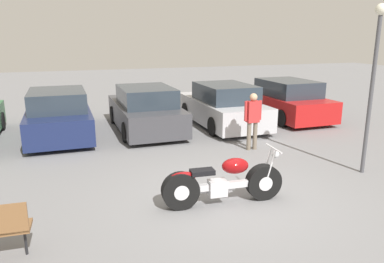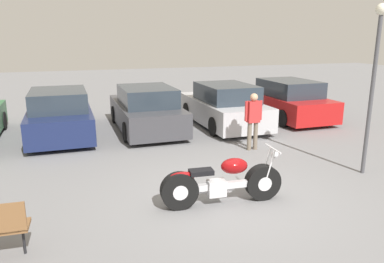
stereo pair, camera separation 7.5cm
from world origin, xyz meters
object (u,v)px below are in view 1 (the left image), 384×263
Objects in this scene: parked_car_dark_grey at (145,110)px; parked_car_red at (284,100)px; motorcycle at (222,182)px; parked_car_silver at (223,106)px; person_standing at (253,117)px; parked_car_navy at (59,115)px; lamp_post at (374,67)px.

parked_car_dark_grey is 1.00× the size of parked_car_red.
motorcycle is 6.51m from parked_car_silver.
person_standing is at bearing 53.29° from motorcycle.
parked_car_dark_grey is at bearing -3.10° from parked_car_navy.
parked_car_silver is (2.74, -0.18, 0.00)m from parked_car_dark_grey.
parked_car_red is 4.62m from person_standing.
motorcycle is at bearing -113.73° from parked_car_silver.
parked_car_silver is (2.62, 5.96, 0.25)m from motorcycle.
lamp_post is at bearing -57.31° from person_standing.
parked_car_dark_grey and parked_car_red have the same top height.
parked_car_red is 6.29m from lamp_post.
parked_car_dark_grey reaches higher than motorcycle.
lamp_post is at bearing -78.11° from parked_car_silver.
person_standing is at bearing 122.69° from lamp_post.
parked_car_dark_grey is 5.49m from parked_car_red.
parked_car_navy is 2.75m from parked_car_dark_grey.
parked_car_silver is (5.49, -0.33, 0.00)m from parked_car_navy.
parked_car_red is (5.36, 6.29, 0.25)m from motorcycle.
parked_car_navy is 9.01m from lamp_post.
person_standing is (-1.58, 2.47, -1.51)m from lamp_post.
lamp_post is (-1.59, -5.82, 1.76)m from parked_car_red.
parked_car_navy and parked_car_dark_grey have the same top height.
person_standing is (-0.43, -3.02, 0.26)m from parked_car_silver.
parked_car_navy reaches higher than motorcycle.
motorcycle is 0.54× the size of parked_car_red.
lamp_post is at bearing 7.04° from motorcycle.
parked_car_navy and parked_car_silver have the same top height.
parked_car_dark_grey is 2.77× the size of person_standing.
parked_car_red reaches higher than motorcycle.
lamp_post reaches higher than person_standing.
parked_car_silver and parked_car_red have the same top height.
person_standing reaches higher than parked_car_navy.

